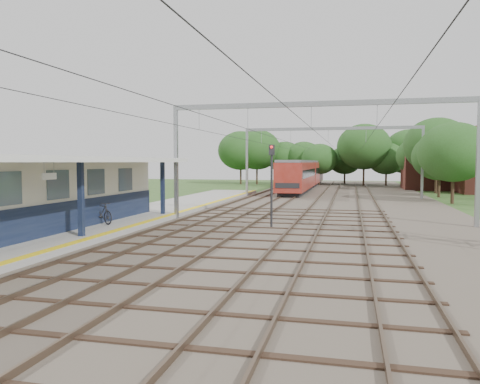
# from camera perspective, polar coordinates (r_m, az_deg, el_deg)

# --- Properties ---
(ground) EXTENTS (160.00, 160.00, 0.00)m
(ground) POSITION_cam_1_polar(r_m,az_deg,el_deg) (13.64, -10.92, -11.50)
(ground) COLOR #2D4C1E
(ground) RESTS_ON ground
(ballast_bed) EXTENTS (18.00, 90.00, 0.10)m
(ballast_bed) POSITION_cam_1_polar(r_m,az_deg,el_deg) (42.16, 11.37, -1.18)
(ballast_bed) COLOR #473D33
(ballast_bed) RESTS_ON ground
(platform) EXTENTS (5.00, 52.00, 0.35)m
(platform) POSITION_cam_1_polar(r_m,az_deg,el_deg) (29.24, -13.03, -3.07)
(platform) COLOR gray
(platform) RESTS_ON ground
(yellow_stripe) EXTENTS (0.45, 52.00, 0.01)m
(yellow_stripe) POSITION_cam_1_polar(r_m,az_deg,el_deg) (28.29, -8.95, -2.87)
(yellow_stripe) COLOR yellow
(yellow_stripe) RESTS_ON platform
(station_building) EXTENTS (3.41, 18.00, 3.40)m
(station_building) POSITION_cam_1_polar(r_m,az_deg,el_deg) (23.84, -23.61, -0.27)
(station_building) COLOR beige
(station_building) RESTS_ON platform
(canopy) EXTENTS (6.40, 20.00, 3.44)m
(canopy) POSITION_cam_1_polar(r_m,az_deg,el_deg) (22.33, -22.98, 3.61)
(canopy) COLOR #101933
(canopy) RESTS_ON platform
(rail_tracks) EXTENTS (11.80, 88.00, 0.15)m
(rail_tracks) POSITION_cam_1_polar(r_m,az_deg,el_deg) (42.31, 7.99, -0.95)
(rail_tracks) COLOR brown
(rail_tracks) RESTS_ON ballast_bed
(catenary_system) EXTENTS (17.22, 88.00, 7.00)m
(catenary_system) POSITION_cam_1_polar(r_m,az_deg,el_deg) (37.38, 10.27, 6.61)
(catenary_system) COLOR gray
(catenary_system) RESTS_ON ground
(tree_band) EXTENTS (31.72, 30.88, 8.82)m
(tree_band) POSITION_cam_1_polar(r_m,az_deg,el_deg) (69.14, 12.10, 4.71)
(tree_band) COLOR #382619
(tree_band) RESTS_ON ground
(house_far) EXTENTS (8.00, 6.12, 8.66)m
(house_far) POSITION_cam_1_polar(r_m,az_deg,el_deg) (64.85, 22.79, 3.09)
(house_far) COLOR brown
(house_far) RESTS_ON ground
(bicycle) EXTENTS (1.96, 1.41, 1.16)m
(bicycle) POSITION_cam_1_polar(r_m,az_deg,el_deg) (25.27, -16.54, -2.44)
(bicycle) COLOR black
(bicycle) RESTS_ON platform
(train) EXTENTS (2.79, 34.71, 3.67)m
(train) POSITION_cam_1_polar(r_m,az_deg,el_deg) (62.35, 7.92, 2.25)
(train) COLOR black
(train) RESTS_ON ballast_bed
(signal_post) EXTENTS (0.34, 0.29, 4.48)m
(signal_post) POSITION_cam_1_polar(r_m,az_deg,el_deg) (24.84, 3.87, 2.04)
(signal_post) COLOR black
(signal_post) RESTS_ON ground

